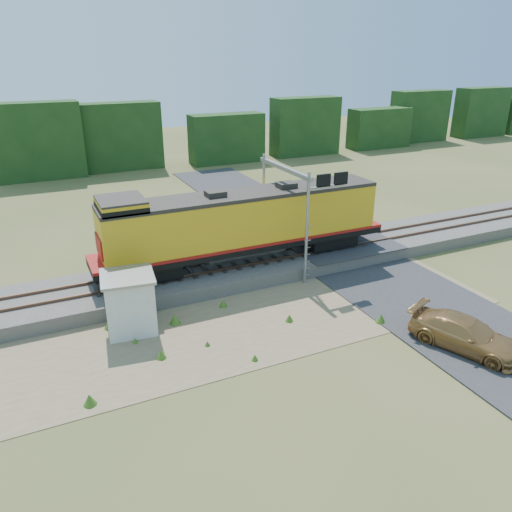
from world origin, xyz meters
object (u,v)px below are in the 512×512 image
locomotive (241,224)px  signal_gantry (294,191)px  car (466,334)px  shed (130,302)px

locomotive → signal_gantry: bearing=-11.5°
signal_gantry → car: (2.79, -11.36, -4.31)m
shed → signal_gantry: (10.77, 3.10, 3.56)m
signal_gantry → shed: bearing=-163.9°
signal_gantry → car: bearing=-76.2°
locomotive → shed: bearing=-153.6°
locomotive → signal_gantry: (3.20, -0.65, 1.77)m
locomotive → signal_gantry: 3.71m
locomotive → signal_gantry: size_ratio=2.73×
shed → signal_gantry: signal_gantry is taller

